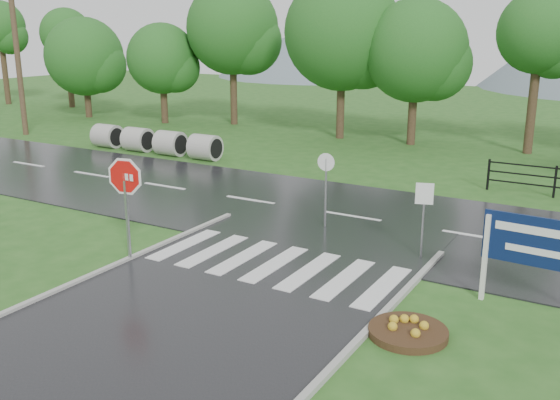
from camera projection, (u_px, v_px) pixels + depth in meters
The scene contains 11 objects.
ground at pixel (145, 347), 12.21m from camera, with size 120.00×120.00×0.00m, color #295C1E.
main_road at pixel (352, 218), 20.53m from camera, with size 90.00×8.00×0.04m, color black.
crosswalk at pixel (275, 264), 16.35m from camera, with size 6.50×2.80×0.02m.
treeline at pixel (482, 150), 31.69m from camera, with size 83.20×5.20×10.00m.
culvert_pipes at pixel (154, 141), 30.80m from camera, with size 7.60×1.20×1.20m.
stop_sign at pixel (125, 187), 16.15m from camera, with size 1.31×0.28×3.00m.
estate_billboard at pixel (540, 247), 13.43m from camera, with size 2.44×0.21×2.14m.
flower_bed at pixel (408, 330), 12.64m from camera, with size 1.61×1.61×0.32m.
reg_sign_small at pixel (424, 206), 16.46m from camera, with size 0.45×0.17×2.12m.
reg_sign_round at pixel (326, 182), 19.08m from camera, with size 0.55×0.08×2.38m.
utility_pole_west at pixel (17, 51), 35.08m from camera, with size 1.66×0.38×9.37m.
Camera 1 is at (7.83, -8.15, 6.06)m, focal length 40.00 mm.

